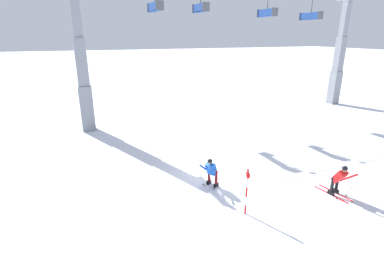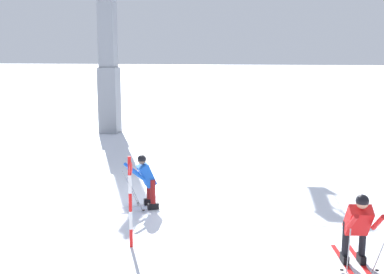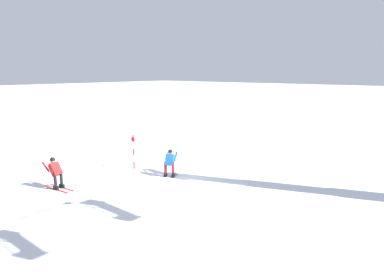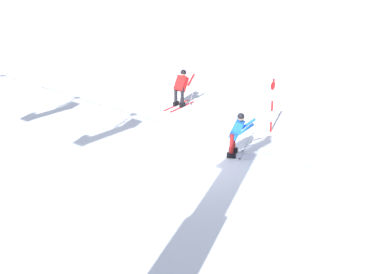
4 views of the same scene
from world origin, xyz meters
name	(u,v)px [view 2 (image 2 of 4)]	position (x,y,z in m)	size (l,w,h in m)	color
ground_plane	(184,196)	(0.00, 0.00, 0.00)	(260.00, 260.00, 0.00)	white
skier_carving_main	(146,178)	(-0.80, -1.17, 0.79)	(1.74, 1.23, 1.52)	white
lift_tower_near	(108,47)	(-5.39, 9.99, 4.20)	(0.91, 2.86, 10.24)	gray
trail_marker_pole	(130,199)	(-0.52, -3.69, 1.04)	(0.07, 0.28, 1.93)	red
skier_distant_uphill	(358,224)	(3.93, -4.00, 0.84)	(0.75, 1.74, 1.60)	red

